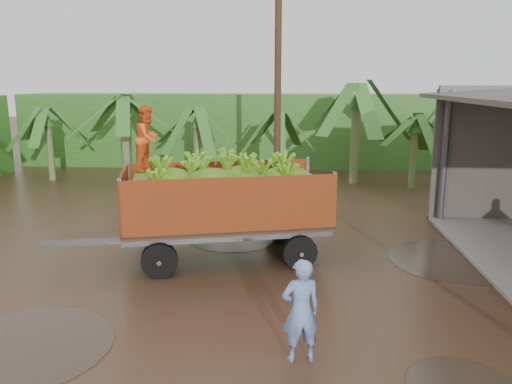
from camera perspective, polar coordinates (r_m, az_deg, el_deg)
ground at (r=10.47m, az=-0.15°, el=-11.24°), size 100.00×100.00×0.00m
hedge_north at (r=25.81m, az=-1.88°, el=7.14°), size 22.00×3.00×3.60m
banana_trailer at (r=11.92m, az=-3.66°, el=-0.98°), size 6.74×3.40×3.70m
man_blue at (r=7.80m, az=5.14°, el=-13.34°), size 0.68×0.53×1.65m
utility_pole at (r=17.69m, az=2.51°, el=12.55°), size 1.20×0.24×8.35m
banana_plants at (r=17.61m, az=-14.45°, el=4.40°), size 24.14×20.55×4.28m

